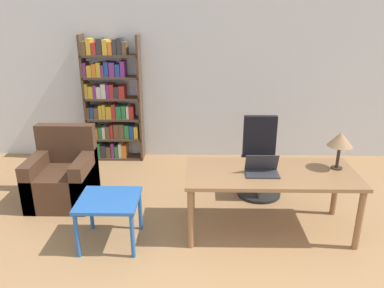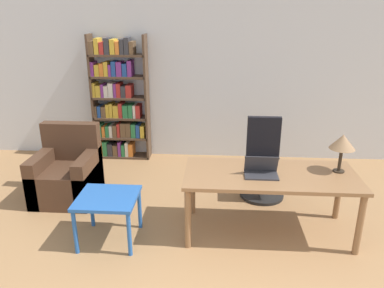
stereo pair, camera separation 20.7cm
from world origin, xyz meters
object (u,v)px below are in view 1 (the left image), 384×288
object	(u,v)px
laptop	(262,170)
table_lamp	(340,140)
desk	(270,179)
bookshelf	(111,103)
armchair	(63,178)
side_table_blue	(109,205)
office_chair	(260,162)

from	to	relation	value
laptop	table_lamp	bearing A→B (deg)	10.69
desk	table_lamp	xyz separation A→B (m)	(0.76, 0.11, 0.42)
desk	bookshelf	size ratio (longest dim) A/B	0.92
laptop	armchair	distance (m)	2.62
side_table_blue	bookshelf	distance (m)	2.57
side_table_blue	bookshelf	xyz separation A→B (m)	(-0.49, 2.47, 0.52)
armchair	bookshelf	world-z (taller)	bookshelf
armchair	bookshelf	size ratio (longest dim) A/B	0.48
desk	office_chair	world-z (taller)	office_chair
table_lamp	desk	bearing A→B (deg)	-171.93
desk	armchair	world-z (taller)	armchair
laptop	table_lamp	xyz separation A→B (m)	(0.87, 0.16, 0.29)
side_table_blue	armchair	size ratio (longest dim) A/B	0.65
laptop	side_table_blue	bearing A→B (deg)	-172.10
bookshelf	armchair	bearing A→B (deg)	-102.65
bookshelf	desk	bearing A→B (deg)	-44.22
office_chair	armchair	xyz separation A→B (m)	(-2.62, -0.28, -0.14)
side_table_blue	office_chair	bearing A→B (deg)	34.45
laptop	side_table_blue	world-z (taller)	laptop
desk	table_lamp	distance (m)	0.87
desk	side_table_blue	size ratio (longest dim) A/B	2.96
desk	table_lamp	world-z (taller)	table_lamp
desk	laptop	world-z (taller)	laptop
side_table_blue	bookshelf	bearing A→B (deg)	101.27
armchair	laptop	bearing A→B (deg)	-16.22
desk	laptop	bearing A→B (deg)	-153.24
laptop	armchair	world-z (taller)	armchair
office_chair	armchair	distance (m)	2.64
table_lamp	side_table_blue	xyz separation A→B (m)	(-2.51, -0.39, -0.61)
office_chair	bookshelf	distance (m)	2.65
bookshelf	table_lamp	bearing A→B (deg)	-34.70
laptop	side_table_blue	xyz separation A→B (m)	(-1.64, -0.23, -0.32)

